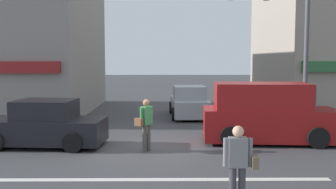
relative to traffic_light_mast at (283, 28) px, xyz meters
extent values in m
plane|color=#3D3D3F|center=(-5.14, -2.79, -4.18)|extent=(120.00, 120.00, 0.00)
cube|color=silver|center=(-5.14, -6.29, -4.17)|extent=(9.00, 0.24, 0.01)
cylinder|color=#47474C|center=(0.97, 0.09, -1.08)|extent=(0.18, 0.18, 6.20)
cube|color=#999EA3|center=(-3.46, 4.27, -3.64)|extent=(1.84, 4.16, 0.80)
cube|color=#999EA3|center=(-3.46, 4.17, -2.92)|extent=(1.62, 1.95, 0.64)
cube|color=#475666|center=(-3.49, 5.14, -2.92)|extent=(1.44, 0.11, 0.54)
cylinder|color=black|center=(-4.36, 5.51, -3.86)|extent=(0.20, 0.65, 0.64)
cylinder|color=black|center=(-2.66, 5.57, -3.86)|extent=(0.20, 0.65, 0.64)
cylinder|color=black|center=(-4.27, 2.97, -3.86)|extent=(0.20, 0.65, 0.64)
cylinder|color=black|center=(-2.57, 3.03, -3.86)|extent=(0.20, 0.65, 0.64)
cube|color=maroon|center=(-1.01, -2.00, -3.51)|extent=(4.72, 2.15, 1.10)
cube|color=maroon|center=(-1.31, -1.98, -2.51)|extent=(3.32, 2.02, 0.90)
cube|color=#475666|center=(0.31, -2.09, -2.51)|extent=(0.17, 1.66, 0.76)
cylinder|color=black|center=(0.47, -1.18, -3.82)|extent=(0.73, 0.25, 0.72)
cylinder|color=black|center=(0.35, -3.02, -3.82)|extent=(0.73, 0.25, 0.72)
cylinder|color=black|center=(-2.37, -0.98, -3.82)|extent=(0.73, 0.25, 0.72)
cylinder|color=black|center=(-2.50, -2.82, -3.82)|extent=(0.73, 0.25, 0.72)
cube|color=black|center=(-8.82, -2.56, -3.64)|extent=(4.22, 2.00, 0.80)
cube|color=black|center=(-8.72, -2.57, -2.92)|extent=(2.01, 1.70, 0.64)
cube|color=#475666|center=(-9.68, -2.49, -2.92)|extent=(0.17, 1.44, 0.54)
cylinder|color=black|center=(-10.02, -1.62, -3.86)|extent=(0.65, 0.23, 0.64)
cylinder|color=black|center=(-7.61, -3.50, -3.86)|extent=(0.65, 0.23, 0.64)
cylinder|color=black|center=(-7.49, -1.81, -3.86)|extent=(0.65, 0.23, 0.64)
cylinder|color=#333338|center=(-3.38, -8.23, -3.75)|extent=(0.14, 0.14, 0.86)
cylinder|color=#333338|center=(-3.20, -8.23, -3.75)|extent=(0.14, 0.14, 0.86)
cube|color=slate|center=(-3.29, -8.23, -3.03)|extent=(0.36, 0.23, 0.58)
sphere|color=tan|center=(-3.29, -8.23, -2.62)|extent=(0.22, 0.22, 0.22)
cylinder|color=slate|center=(-3.53, -8.23, -3.03)|extent=(0.09, 0.09, 0.56)
cylinder|color=slate|center=(-3.05, -8.24, -3.03)|extent=(0.09, 0.09, 0.56)
cube|color=brown|center=(-2.97, -8.28, -3.20)|extent=(0.13, 0.28, 0.24)
cylinder|color=#4C4742|center=(-5.24, -3.20, -3.75)|extent=(0.14, 0.14, 0.86)
cylinder|color=#4C4742|center=(-5.35, -3.34, -3.75)|extent=(0.14, 0.14, 0.86)
cube|color=#3F8C4C|center=(-5.29, -3.27, -3.03)|extent=(0.40, 0.42, 0.58)
sphere|color=#9E7051|center=(-5.29, -3.27, -2.62)|extent=(0.22, 0.22, 0.22)
cylinder|color=#3F8C4C|center=(-5.14, -3.09, -3.03)|extent=(0.09, 0.09, 0.56)
cylinder|color=#3F8C4C|center=(-5.44, -3.46, -3.03)|extent=(0.09, 0.09, 0.56)
cube|color=brown|center=(-5.52, -3.50, -3.20)|extent=(0.29, 0.27, 0.24)
camera|label=1|loc=(-4.70, -15.69, -1.22)|focal=42.00mm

